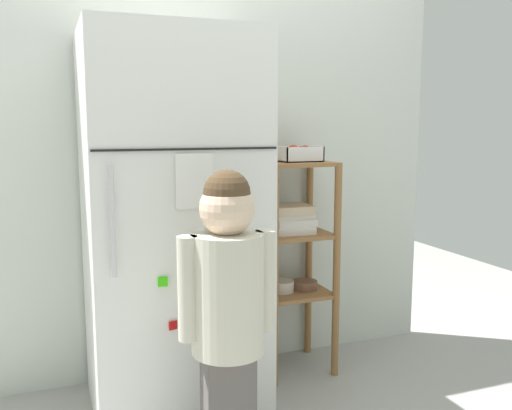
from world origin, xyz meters
TOP-DOWN VIEW (x-y plane):
  - ground_plane at (0.00, 0.00)m, footprint 6.00×6.00m
  - kitchen_wall_back at (0.00, 0.37)m, footprint 2.63×0.03m
  - refrigerator at (-0.19, 0.02)m, footprint 0.72×0.67m
  - child_standing at (-0.12, -0.54)m, footprint 0.35×0.26m
  - pantry_shelf_unit at (0.44, 0.17)m, footprint 0.36×0.34m
  - fruit_bin at (0.47, 0.17)m, footprint 0.20×0.20m

SIDE VIEW (x-z plane):
  - ground_plane at x=0.00m, z-range 0.00..0.00m
  - pantry_shelf_unit at x=0.44m, z-range 0.12..1.19m
  - child_standing at x=-0.12m, z-range 0.12..1.21m
  - refrigerator at x=-0.19m, z-range 0.00..1.63m
  - kitchen_wall_back at x=0.00m, z-range 0.00..2.13m
  - fruit_bin at x=0.47m, z-range 1.06..1.14m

